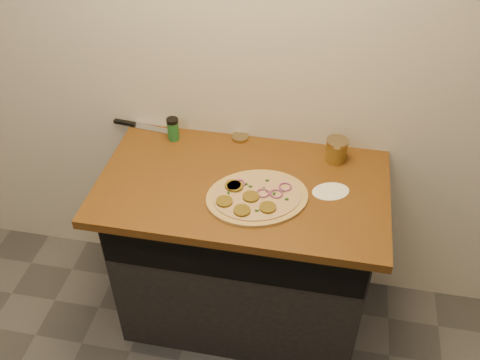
% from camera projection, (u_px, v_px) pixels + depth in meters
% --- Properties ---
extents(cabinet, '(1.10, 0.60, 0.86)m').
position_uv_depth(cabinet, '(244.00, 253.00, 2.54)').
color(cabinet, black).
rests_on(cabinet, ground).
extents(countertop, '(1.20, 0.70, 0.04)m').
position_uv_depth(countertop, '(243.00, 186.00, 2.22)').
color(countertop, brown).
rests_on(countertop, cabinet).
extents(pizza, '(0.53, 0.53, 0.03)m').
position_uv_depth(pizza, '(256.00, 197.00, 2.13)').
color(pizza, tan).
rests_on(pizza, countertop).
extents(chefs_knife, '(0.29, 0.06, 0.02)m').
position_uv_depth(chefs_knife, '(137.00, 125.00, 2.52)').
color(chefs_knife, '#B7BAC1').
rests_on(chefs_knife, countertop).
extents(mason_jar_lid, '(0.08, 0.08, 0.02)m').
position_uv_depth(mason_jar_lid, '(240.00, 137.00, 2.44)').
color(mason_jar_lid, '#998559').
rests_on(mason_jar_lid, countertop).
extents(salsa_jar, '(0.09, 0.09, 0.10)m').
position_uv_depth(salsa_jar, '(336.00, 150.00, 2.29)').
color(salsa_jar, '#A62510').
rests_on(salsa_jar, countertop).
extents(spice_shaker, '(0.05, 0.05, 0.11)m').
position_uv_depth(spice_shaker, '(173.00, 129.00, 2.41)').
color(spice_shaker, '#1F632A').
rests_on(spice_shaker, countertop).
extents(flour_spill, '(0.20, 0.20, 0.00)m').
position_uv_depth(flour_spill, '(331.00, 191.00, 2.17)').
color(flour_spill, white).
rests_on(flour_spill, countertop).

